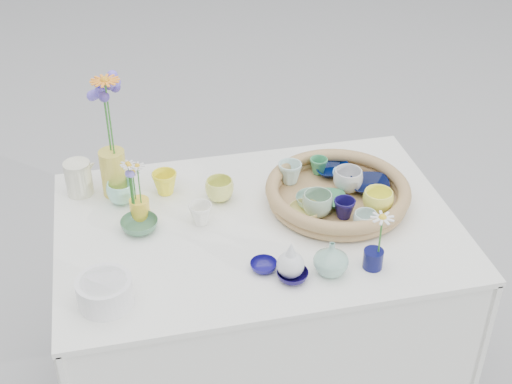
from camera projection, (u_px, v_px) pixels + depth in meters
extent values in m
imported|color=#020F40|center=(332.00, 169.00, 2.46)|extent=(0.13, 0.13, 0.03)
imported|color=black|center=(370.00, 186.00, 2.37)|extent=(0.15, 0.15, 0.03)
imported|color=#FFFE57|center=(378.00, 202.00, 2.26)|extent=(0.12, 0.12, 0.08)
imported|color=#378752|center=(329.00, 200.00, 2.30)|extent=(0.14, 0.14, 0.03)
imported|color=#8EB296|center=(317.00, 204.00, 2.24)|extent=(0.11, 0.11, 0.08)
imported|color=#88B5A1|center=(313.00, 201.00, 2.29)|extent=(0.13, 0.13, 0.03)
imported|color=silver|center=(290.00, 173.00, 2.40)|extent=(0.09, 0.09, 0.07)
imported|color=silver|center=(348.00, 180.00, 2.36)|extent=(0.12, 0.12, 0.08)
imported|color=#6DA6CF|center=(345.00, 175.00, 2.43)|extent=(0.11, 0.11, 0.02)
imported|color=#140E47|center=(344.00, 209.00, 2.23)|extent=(0.09, 0.09, 0.06)
imported|color=#E3CF72|center=(305.00, 211.00, 2.25)|extent=(0.12, 0.12, 0.03)
imported|color=silver|center=(365.00, 221.00, 2.18)|extent=(0.10, 0.10, 0.06)
imported|color=#3C955E|center=(319.00, 166.00, 2.45)|extent=(0.07, 0.07, 0.06)
imported|color=yellow|center=(165.00, 183.00, 2.38)|extent=(0.11, 0.11, 0.08)
imported|color=#D5D963|center=(220.00, 190.00, 2.35)|extent=(0.11, 0.11, 0.07)
imported|color=#427151|center=(139.00, 225.00, 2.22)|extent=(0.15, 0.15, 0.04)
imported|color=white|center=(201.00, 214.00, 2.24)|extent=(0.09, 0.09, 0.07)
imported|color=navy|center=(264.00, 266.00, 2.06)|extent=(0.10, 0.10, 0.02)
imported|color=#9CEBCE|center=(121.00, 192.00, 2.33)|extent=(0.13, 0.13, 0.08)
imported|color=#100940|center=(293.00, 275.00, 2.03)|extent=(0.11, 0.11, 0.03)
imported|color=#85B3A1|center=(331.00, 258.00, 2.03)|extent=(0.11, 0.11, 0.11)
cylinder|color=#0A0D41|center=(373.00, 259.00, 2.06)|extent=(0.06, 0.06, 0.06)
cylinder|color=gold|center=(114.00, 173.00, 2.35)|extent=(0.09, 0.09, 0.16)
cylinder|color=yellow|center=(140.00, 209.00, 2.26)|extent=(0.07, 0.07, 0.07)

